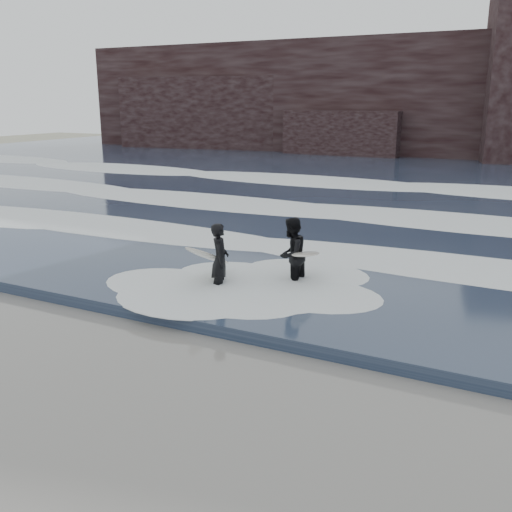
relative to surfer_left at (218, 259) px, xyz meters
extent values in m
plane|color=#737053|center=(-0.67, -5.49, -0.96)|extent=(120.00, 120.00, 0.00)
cube|color=#263348|center=(-0.67, 23.51, -0.81)|extent=(90.00, 52.00, 0.30)
cube|color=black|center=(-0.67, 40.51, 4.04)|extent=(70.00, 9.00, 10.00)
ellipsoid|color=white|center=(-0.67, 3.51, -0.56)|extent=(60.00, 3.20, 0.20)
ellipsoid|color=white|center=(-0.67, 10.51, -0.54)|extent=(60.00, 4.00, 0.24)
ellipsoid|color=white|center=(-0.67, 19.51, -0.51)|extent=(60.00, 4.80, 0.30)
imported|color=black|center=(0.08, -0.01, -0.01)|extent=(0.73, 0.82, 1.90)
ellipsoid|color=silver|center=(-0.32, 0.04, 0.03)|extent=(0.64, 2.05, 1.02)
imported|color=black|center=(1.58, 1.11, 0.03)|extent=(0.84, 1.03, 1.98)
ellipsoid|color=silver|center=(2.00, 1.11, 0.11)|extent=(0.66, 1.92, 0.46)
camera|label=1|loc=(7.24, -12.14, 3.96)|focal=40.00mm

